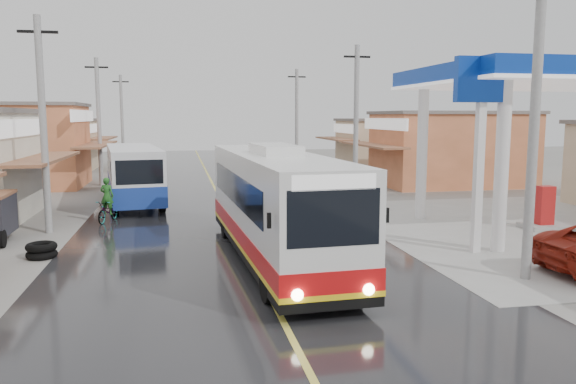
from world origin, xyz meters
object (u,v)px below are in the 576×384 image
object	(u,v)px
coach_bus	(275,205)
cyclist	(108,208)
second_bus	(134,174)
tyre_stack	(42,250)

from	to	relation	value
coach_bus	cyclist	world-z (taller)	coach_bus
coach_bus	second_bus	bearing A→B (deg)	109.67
cyclist	tyre_stack	distance (m)	5.95
second_bus	cyclist	distance (m)	4.94
coach_bus	second_bus	distance (m)	13.15
cyclist	tyre_stack	bearing A→B (deg)	-84.89
cyclist	tyre_stack	xyz separation A→B (m)	(-1.32, -5.79, -0.38)
cyclist	second_bus	bearing A→B (deg)	99.65
coach_bus	tyre_stack	world-z (taller)	coach_bus
second_bus	tyre_stack	distance (m)	10.86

